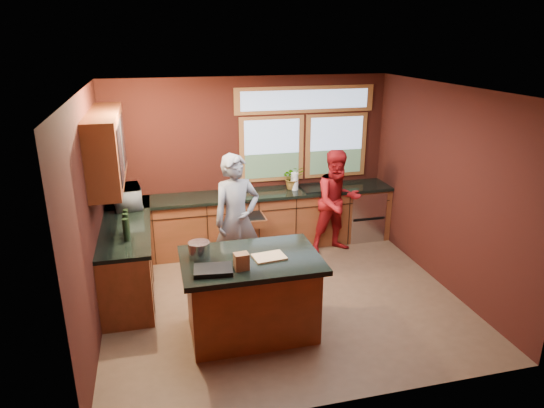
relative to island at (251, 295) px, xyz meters
name	(u,v)px	position (x,y,z in m)	size (l,w,h in m)	color
floor	(282,298)	(0.55, 0.64, -0.48)	(4.50, 4.50, 0.00)	brown
room_shell	(230,162)	(-0.05, 0.97, 1.32)	(4.52, 4.02, 2.71)	black
back_counter	(267,219)	(0.74, 2.34, -0.01)	(4.50, 0.64, 0.93)	#572D14
left_counter	(128,254)	(-1.40, 1.49, -0.01)	(0.64, 2.30, 0.93)	#572D14
island	(251,295)	(0.00, 0.00, 0.00)	(1.55, 1.05, 0.95)	#572D14
person_grey	(237,220)	(0.07, 1.29, 0.43)	(0.66, 0.44, 1.82)	slate
person_red	(337,202)	(1.77, 1.89, 0.35)	(0.80, 0.62, 1.65)	maroon
microwave	(127,197)	(-1.37, 2.13, 0.60)	(0.55, 0.37, 0.30)	#999999
potted_plant	(293,177)	(1.19, 2.39, 0.64)	(0.34, 0.30, 0.38)	#999999
paper_towel	(295,181)	(1.20, 2.34, 0.59)	(0.12, 0.12, 0.28)	silver
cutting_board	(269,257)	(0.20, -0.05, 0.48)	(0.35, 0.25, 0.02)	tan
stock_pot	(199,250)	(-0.55, 0.15, 0.56)	(0.24, 0.24, 0.18)	#ADADB1
paper_bag	(241,261)	(-0.15, -0.25, 0.56)	(0.15, 0.12, 0.18)	brown
black_tray	(213,270)	(-0.45, -0.25, 0.49)	(0.40, 0.28, 0.05)	black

